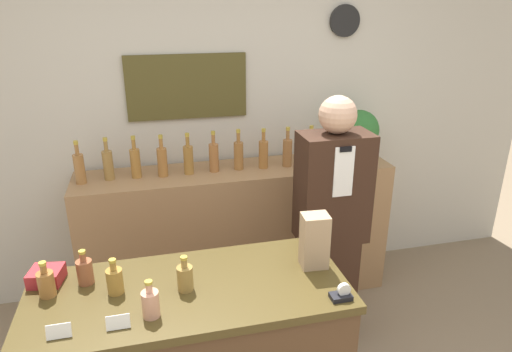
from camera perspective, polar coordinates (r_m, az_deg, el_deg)
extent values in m
cube|color=beige|center=(3.38, -4.48, 7.77)|extent=(5.20, 0.06, 2.70)
cube|color=#4B431E|center=(3.27, -8.61, 10.97)|extent=(0.84, 0.02, 0.45)
cylinder|color=black|center=(3.52, 11.04, 18.51)|extent=(0.22, 0.03, 0.22)
cube|color=#9E754C|center=(3.43, -2.31, -7.13)|extent=(2.23, 0.46, 1.01)
cube|color=#433517|center=(2.10, -8.36, -14.08)|extent=(1.40, 0.62, 0.04)
cube|color=#331E14|center=(3.07, 8.77, -13.84)|extent=(0.32, 0.25, 0.76)
cube|color=#331E14|center=(2.73, 9.60, -1.45)|extent=(0.41, 0.25, 0.66)
cube|color=white|center=(2.57, 10.90, 0.50)|extent=(0.12, 0.01, 0.29)
cube|color=black|center=(2.52, 11.13, 3.30)|extent=(0.07, 0.01, 0.03)
sphere|color=tan|center=(2.59, 10.19, 7.55)|extent=(0.22, 0.22, 0.22)
cylinder|color=#9E998E|center=(3.53, 12.55, 2.98)|extent=(0.19, 0.19, 0.09)
sphere|color=#2D6B2D|center=(3.48, 12.77, 5.66)|extent=(0.29, 0.29, 0.29)
cube|color=tan|center=(2.16, 7.32, -8.03)|extent=(0.13, 0.11, 0.26)
cube|color=black|center=(2.02, 10.55, -14.58)|extent=(0.09, 0.06, 0.02)
cylinder|color=silver|center=(2.01, 10.94, -13.75)|extent=(0.06, 0.02, 0.06)
cube|color=white|center=(1.94, -23.44, -17.39)|extent=(0.09, 0.02, 0.06)
cube|color=white|center=(1.91, -16.86, -17.09)|extent=(0.09, 0.02, 0.06)
cube|color=maroon|center=(2.28, -24.73, -11.26)|extent=(0.16, 0.15, 0.07)
cylinder|color=#97622F|center=(2.18, -24.73, -12.19)|extent=(0.07, 0.07, 0.11)
cylinder|color=#97622F|center=(2.14, -25.04, -10.49)|extent=(0.03, 0.03, 0.04)
cylinder|color=#B29933|center=(2.12, -25.15, -9.88)|extent=(0.03, 0.03, 0.01)
cylinder|color=brown|center=(2.20, -20.59, -11.17)|extent=(0.07, 0.07, 0.11)
cylinder|color=brown|center=(2.16, -20.85, -9.47)|extent=(0.03, 0.03, 0.04)
cylinder|color=#B29933|center=(2.15, -20.94, -8.87)|extent=(0.03, 0.03, 0.01)
cylinder|color=olive|center=(2.09, -17.22, -12.46)|extent=(0.07, 0.07, 0.11)
cylinder|color=olive|center=(2.05, -17.45, -10.70)|extent=(0.03, 0.03, 0.04)
cylinder|color=#B29933|center=(2.04, -17.53, -10.07)|extent=(0.03, 0.03, 0.01)
cylinder|color=tan|center=(1.92, -13.03, -15.34)|extent=(0.07, 0.07, 0.11)
cylinder|color=tan|center=(1.88, -13.23, -13.49)|extent=(0.03, 0.03, 0.04)
cylinder|color=#B29933|center=(1.86, -13.29, -12.82)|extent=(0.03, 0.03, 0.01)
cylinder|color=olive|center=(2.05, -8.85, -12.52)|extent=(0.07, 0.07, 0.11)
cylinder|color=olive|center=(2.00, -8.97, -10.73)|extent=(0.03, 0.03, 0.04)
cylinder|color=#B29933|center=(1.99, -9.02, -10.09)|extent=(0.03, 0.03, 0.01)
cylinder|color=#9F6B38|center=(3.15, -21.18, 0.81)|extent=(0.07, 0.07, 0.20)
cylinder|color=#9F6B38|center=(3.11, -21.50, 3.09)|extent=(0.03, 0.03, 0.07)
cylinder|color=#B29933|center=(3.10, -21.62, 3.90)|extent=(0.03, 0.03, 0.02)
cylinder|color=olive|center=(3.16, -17.99, 1.28)|extent=(0.07, 0.07, 0.20)
cylinder|color=olive|center=(3.12, -18.26, 3.57)|extent=(0.03, 0.03, 0.07)
cylinder|color=#B29933|center=(3.11, -18.36, 4.37)|extent=(0.03, 0.03, 0.02)
cylinder|color=#A47133|center=(3.14, -14.82, 1.53)|extent=(0.07, 0.07, 0.20)
cylinder|color=#A47133|center=(3.10, -15.05, 3.83)|extent=(0.03, 0.03, 0.07)
cylinder|color=#B29933|center=(3.09, -15.13, 4.64)|extent=(0.03, 0.03, 0.02)
cylinder|color=#A36B34|center=(3.13, -11.62, 1.69)|extent=(0.07, 0.07, 0.20)
cylinder|color=#A36B34|center=(3.08, -11.80, 4.01)|extent=(0.03, 0.03, 0.07)
cylinder|color=#B29933|center=(3.07, -11.86, 4.83)|extent=(0.03, 0.03, 0.02)
cylinder|color=olive|center=(3.14, -8.43, 1.98)|extent=(0.07, 0.07, 0.20)
cylinder|color=olive|center=(3.10, -8.56, 4.29)|extent=(0.03, 0.03, 0.07)
cylinder|color=#B29933|center=(3.08, -8.61, 5.11)|extent=(0.03, 0.03, 0.02)
cylinder|color=#9F6536|center=(3.16, -5.29, 2.28)|extent=(0.07, 0.07, 0.20)
cylinder|color=#9F6536|center=(3.12, -5.37, 4.58)|extent=(0.03, 0.03, 0.07)
cylinder|color=#B29933|center=(3.11, -5.40, 5.39)|extent=(0.03, 0.03, 0.02)
cylinder|color=#9A6633|center=(3.19, -2.19, 2.55)|extent=(0.07, 0.07, 0.20)
cylinder|color=#9A6633|center=(3.15, -2.22, 4.83)|extent=(0.03, 0.03, 0.07)
cylinder|color=#B29933|center=(3.14, -2.24, 5.63)|extent=(0.03, 0.03, 0.02)
cylinder|color=#A16832|center=(3.22, 0.93, 2.69)|extent=(0.07, 0.07, 0.20)
cylinder|color=#A16832|center=(3.18, 0.95, 4.96)|extent=(0.03, 0.03, 0.07)
cylinder|color=#B29933|center=(3.16, 0.95, 5.76)|extent=(0.03, 0.03, 0.02)
cylinder|color=#976437|center=(3.26, 3.93, 2.90)|extent=(0.07, 0.07, 0.20)
cylinder|color=#976437|center=(3.22, 3.99, 5.14)|extent=(0.03, 0.03, 0.07)
cylinder|color=#B29933|center=(3.21, 4.01, 5.93)|extent=(0.03, 0.03, 0.02)
cylinder|color=#9E6437|center=(3.31, 6.83, 3.11)|extent=(0.07, 0.07, 0.20)
cylinder|color=#9E6437|center=(3.28, 6.93, 5.31)|extent=(0.03, 0.03, 0.07)
cylinder|color=#B29933|center=(3.26, 6.97, 6.09)|extent=(0.03, 0.03, 0.02)
cylinder|color=#A56339|center=(3.38, 9.58, 3.34)|extent=(0.07, 0.07, 0.20)
cylinder|color=#A56339|center=(3.35, 9.72, 5.50)|extent=(0.03, 0.03, 0.07)
cylinder|color=#B29933|center=(3.33, 9.76, 6.26)|extent=(0.03, 0.03, 0.02)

